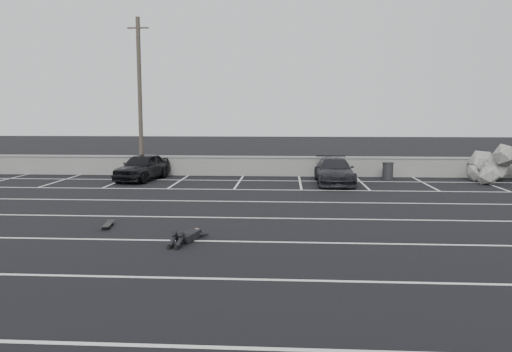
# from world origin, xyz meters

# --- Properties ---
(ground) EXTENTS (120.00, 120.00, 0.00)m
(ground) POSITION_xyz_m (0.00, 0.00, 0.00)
(ground) COLOR black
(ground) RESTS_ON ground
(seawall) EXTENTS (50.00, 0.45, 1.06)m
(seawall) POSITION_xyz_m (0.00, 14.00, 0.55)
(seawall) COLOR gray
(seawall) RESTS_ON ground
(stall_lines) EXTENTS (36.00, 20.05, 0.01)m
(stall_lines) POSITION_xyz_m (-0.08, 4.41, 0.00)
(stall_lines) COLOR silver
(stall_lines) RESTS_ON ground
(car_left) EXTENTS (2.30, 4.20, 1.35)m
(car_left) POSITION_xyz_m (-3.94, 11.87, 0.68)
(car_left) COLOR black
(car_left) RESTS_ON ground
(car_right) EXTENTS (1.77, 4.31, 1.25)m
(car_right) POSITION_xyz_m (5.61, 11.12, 0.62)
(car_right) COLOR black
(car_right) RESTS_ON ground
(utility_pole) EXTENTS (1.10, 0.22, 8.29)m
(utility_pole) POSITION_xyz_m (-4.37, 13.20, 4.19)
(utility_pole) COLOR #4C4238
(utility_pole) RESTS_ON ground
(trash_bin) EXTENTS (0.64, 0.64, 0.89)m
(trash_bin) POSITION_xyz_m (8.49, 12.79, 0.45)
(trash_bin) COLOR #252527
(trash_bin) RESTS_ON ground
(person) EXTENTS (1.73, 2.44, 0.41)m
(person) POSITION_xyz_m (0.76, 0.16, 0.21)
(person) COLOR black
(person) RESTS_ON ground
(skateboard) EXTENTS (0.32, 0.83, 0.10)m
(skateboard) POSITION_xyz_m (-1.96, 1.43, 0.08)
(skateboard) COLOR black
(skateboard) RESTS_ON ground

